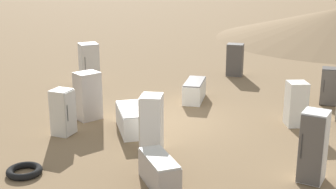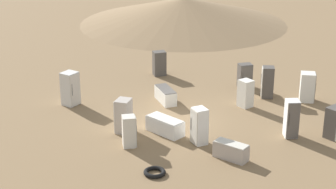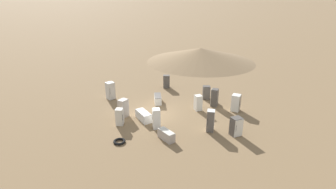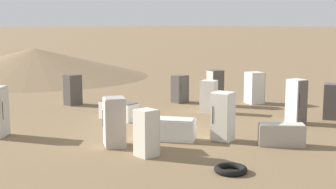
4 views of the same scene
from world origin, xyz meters
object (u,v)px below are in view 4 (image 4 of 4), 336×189
at_px(discarded_fridge_3, 168,129).
at_px(discarded_fridge_13, 147,133).
at_px(discarded_fridge_8, 180,89).
at_px(discarded_fridge_4, 72,90).
at_px(discarded_fridge_7, 332,101).
at_px(discarded_fridge_0, 209,96).
at_px(discarded_fridge_6, 215,88).
at_px(discarded_fridge_5, 281,135).
at_px(scrap_tire, 231,169).
at_px(discarded_fridge_2, 223,117).
at_px(discarded_fridge_11, 296,101).
at_px(discarded_fridge_1, 114,122).
at_px(discarded_fridge_9, 255,88).
at_px(discarded_fridge_10, 119,111).

distance_m(discarded_fridge_3, discarded_fridge_13, 2.17).
distance_m(discarded_fridge_3, discarded_fridge_8, 7.97).
distance_m(discarded_fridge_4, discarded_fridge_7, 12.43).
distance_m(discarded_fridge_0, discarded_fridge_7, 5.40).
height_order(discarded_fridge_6, discarded_fridge_8, discarded_fridge_6).
relative_size(discarded_fridge_0, discarded_fridge_5, 0.96).
bearing_deg(scrap_tire, discarded_fridge_2, -47.62).
distance_m(discarded_fridge_7, discarded_fridge_11, 2.04).
bearing_deg(discarded_fridge_5, scrap_tire, -30.73).
bearing_deg(discarded_fridge_3, discarded_fridge_7, 129.94).
bearing_deg(discarded_fridge_1, discarded_fridge_0, -44.95).
bearing_deg(discarded_fridge_9, discarded_fridge_1, -57.82).
bearing_deg(discarded_fridge_7, discarded_fridge_2, -33.69).
relative_size(discarded_fridge_3, discarded_fridge_7, 1.33).
bearing_deg(discarded_fridge_6, discarded_fridge_7, -150.63).
bearing_deg(discarded_fridge_1, discarded_fridge_8, -28.92).
bearing_deg(discarded_fridge_2, discarded_fridge_3, 29.25).
height_order(discarded_fridge_0, discarded_fridge_2, discarded_fridge_2).
distance_m(discarded_fridge_6, discarded_fridge_10, 5.73).
bearing_deg(discarded_fridge_13, discarded_fridge_3, 120.50).
height_order(discarded_fridge_3, discarded_fridge_9, discarded_fridge_9).
relative_size(discarded_fridge_1, discarded_fridge_5, 1.07).
bearing_deg(discarded_fridge_6, discarded_fridge_11, -171.03).
xyz_separation_m(discarded_fridge_9, discarded_fridge_13, (-3.28, 10.45, -0.07)).
bearing_deg(discarded_fridge_8, discarded_fridge_4, -38.10).
xyz_separation_m(discarded_fridge_3, discarded_fridge_9, (2.29, -8.55, 0.42)).
bearing_deg(discarded_fridge_3, discarded_fridge_6, 173.91).
bearing_deg(discarded_fridge_8, discarded_fridge_13, 37.12).
relative_size(discarded_fridge_5, discarded_fridge_10, 0.85).
distance_m(discarded_fridge_7, discarded_fridge_10, 9.21).
distance_m(discarded_fridge_1, discarded_fridge_9, 10.58).
relative_size(discarded_fridge_4, discarded_fridge_5, 0.98).
bearing_deg(discarded_fridge_11, discarded_fridge_10, -40.39).
bearing_deg(scrap_tire, discarded_fridge_1, 7.06).
height_order(discarded_fridge_1, discarded_fridge_7, discarded_fridge_1).
bearing_deg(discarded_fridge_1, discarded_fridge_5, -102.53).
height_order(discarded_fridge_7, discarded_fridge_11, discarded_fridge_11).
distance_m(discarded_fridge_6, scrap_tire, 10.78).
bearing_deg(discarded_fridge_7, discarded_fridge_6, -105.72).
height_order(discarded_fridge_0, discarded_fridge_6, discarded_fridge_6).
xyz_separation_m(discarded_fridge_5, discarded_fridge_7, (0.89, -5.46, 0.39)).
bearing_deg(discarded_fridge_2, discarded_fridge_1, 45.08).
xyz_separation_m(discarded_fridge_4, discarded_fridge_13, (-9.52, 3.55, -0.03)).
xyz_separation_m(discarded_fridge_5, discarded_fridge_6, (6.60, -4.47, 0.51)).
relative_size(discarded_fridge_1, discarded_fridge_7, 1.09).
height_order(discarded_fridge_4, discarded_fridge_13, discarded_fridge_4).
relative_size(discarded_fridge_2, discarded_fridge_6, 0.97).
bearing_deg(discarded_fridge_2, discarded_fridge_10, -8.64).
xyz_separation_m(discarded_fridge_8, discarded_fridge_9, (-2.90, -2.52, 0.10)).
distance_m(discarded_fridge_4, discarded_fridge_10, 4.61).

